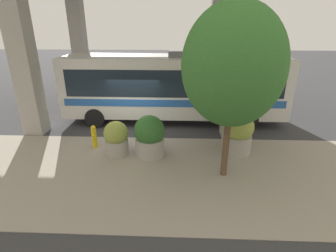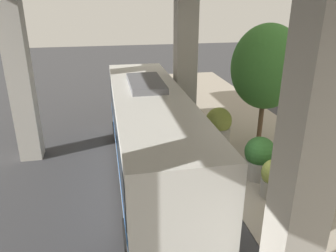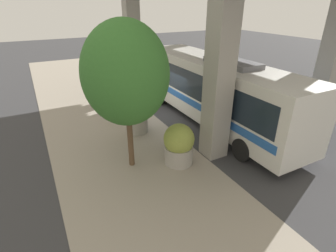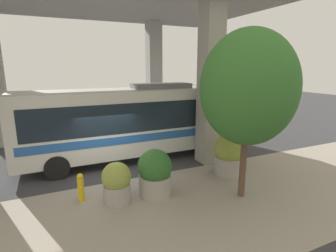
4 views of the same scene
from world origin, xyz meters
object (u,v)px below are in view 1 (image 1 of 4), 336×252
object	(u,v)px
planter_front	(150,136)
planter_middle	(116,138)
bus	(174,84)
fire_hydrant	(94,137)
planter_back	(238,132)
street_tree_near	(233,66)

from	to	relation	value
planter_front	planter_middle	xyz separation A→B (m)	(0.06, 1.35, -0.13)
bus	fire_hydrant	distance (m)	5.09
planter_front	fire_hydrant	bearing A→B (deg)	75.87
fire_hydrant	planter_back	distance (m)	6.00
planter_front	planter_middle	distance (m)	1.36
fire_hydrant	bus	bearing A→B (deg)	-43.23
bus	street_tree_near	world-z (taller)	street_tree_near
planter_back	street_tree_near	distance (m)	3.53
fire_hydrant	street_tree_near	distance (m)	6.47
planter_back	planter_middle	bearing A→B (deg)	94.69
bus	street_tree_near	size ratio (longest dim) A/B	2.00
fire_hydrant	street_tree_near	size ratio (longest dim) A/B	0.18
bus	fire_hydrant	world-z (taller)	bus
planter_back	street_tree_near	size ratio (longest dim) A/B	0.31
bus	planter_back	xyz separation A→B (m)	(-3.71, -2.65, -1.11)
planter_middle	street_tree_near	distance (m)	5.33
planter_front	planter_back	distance (m)	3.57
planter_middle	planter_front	bearing A→B (deg)	-92.35
planter_back	bus	bearing A→B (deg)	35.59
bus	planter_front	distance (m)	4.41
fire_hydrant	planter_middle	world-z (taller)	planter_middle
fire_hydrant	planter_front	distance (m)	2.55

